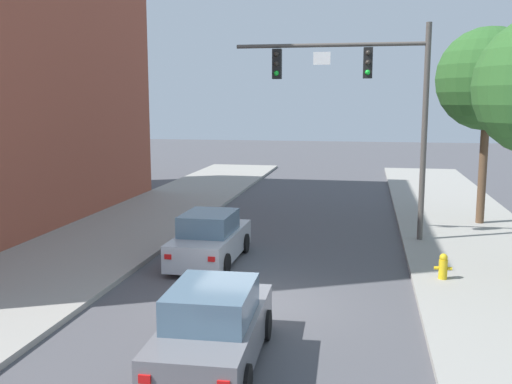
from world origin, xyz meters
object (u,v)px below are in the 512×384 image
(car_lead_silver, at_px, (210,239))
(fire_hydrant, at_px, (443,266))
(traffic_signal_mast, at_px, (370,91))
(car_following_grey, at_px, (214,329))
(street_tree_second, at_px, (488,79))

(car_lead_silver, relative_size, fire_hydrant, 5.92)
(car_lead_silver, bearing_deg, traffic_signal_mast, 37.70)
(traffic_signal_mast, xyz_separation_m, car_following_grey, (-2.82, -10.71, -4.63))
(street_tree_second, bearing_deg, car_following_grey, -117.52)
(car_lead_silver, height_order, fire_hydrant, car_lead_silver)
(traffic_signal_mast, xyz_separation_m, fire_hydrant, (2.13, -4.70, -4.84))
(car_following_grey, distance_m, street_tree_second, 16.72)
(car_lead_silver, height_order, street_tree_second, street_tree_second)
(car_following_grey, xyz_separation_m, street_tree_second, (7.36, 14.12, 5.13))
(car_following_grey, relative_size, street_tree_second, 0.56)
(traffic_signal_mast, distance_m, car_lead_silver, 7.63)
(traffic_signal_mast, bearing_deg, fire_hydrant, -65.66)
(traffic_signal_mast, height_order, car_lead_silver, traffic_signal_mast)
(traffic_signal_mast, distance_m, fire_hydrant, 7.08)
(car_following_grey, bearing_deg, car_lead_silver, 105.76)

